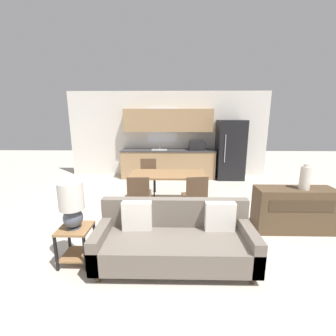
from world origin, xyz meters
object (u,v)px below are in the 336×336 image
at_px(table_lamp, 72,203).
at_px(vase, 305,178).
at_px(dining_chair_near_right, 195,195).
at_px(dining_table, 168,176).
at_px(couch, 175,239).
at_px(credenza, 293,210).
at_px(dining_chair_far_left, 148,174).
at_px(dining_chair_near_left, 139,195).
at_px(refrigerator, 230,150).
at_px(side_table, 76,239).

height_order(table_lamp, vase, vase).
height_order(table_lamp, dining_chair_near_right, table_lamp).
xyz_separation_m(dining_table, table_lamp, (-1.18, -2.05, 0.19)).
bearing_deg(dining_table, couch, -86.11).
relative_size(credenza, dining_chair_far_left, 1.47).
bearing_deg(dining_chair_near_left, refrigerator, -130.21).
xyz_separation_m(couch, vase, (2.13, 0.85, 0.63)).
xyz_separation_m(couch, dining_chair_far_left, (-0.65, 2.75, 0.17)).
xyz_separation_m(dining_table, credenza, (2.16, -1.10, -0.28)).
height_order(refrigerator, side_table, refrigerator).
relative_size(refrigerator, side_table, 3.57).
height_order(dining_chair_far_left, dining_chair_near_right, same).
bearing_deg(side_table, dining_chair_near_right, 37.26).
bearing_deg(refrigerator, table_lamp, -125.48).
bearing_deg(dining_chair_far_left, refrigerator, 31.93).
xyz_separation_m(couch, side_table, (-1.31, -0.05, 0.01)).
height_order(vase, dining_chair_far_left, vase).
xyz_separation_m(refrigerator, dining_chair_near_right, (-1.37, -2.99, -0.41)).
distance_m(dining_table, side_table, 2.37).
xyz_separation_m(credenza, dining_chair_far_left, (-2.68, 1.86, 0.12)).
xyz_separation_m(table_lamp, vase, (3.44, 0.92, 0.10)).
distance_m(dining_table, dining_chair_near_right, 0.92).
xyz_separation_m(vase, dining_chair_near_left, (-2.78, 0.36, -0.46)).
distance_m(dining_table, vase, 2.55).
distance_m(table_lamp, credenza, 3.50).
height_order(couch, dining_chair_far_left, dining_chair_far_left).
bearing_deg(refrigerator, dining_chair_far_left, -148.12).
bearing_deg(refrigerator, vase, -83.76).
xyz_separation_m(dining_table, couch, (0.13, -1.98, -0.34)).
xyz_separation_m(table_lamp, credenza, (3.34, 0.95, -0.48)).
height_order(dining_table, side_table, dining_table).
height_order(table_lamp, dining_chair_near_left, table_lamp).
bearing_deg(dining_table, credenza, -26.92).
height_order(dining_table, table_lamp, table_lamp).
bearing_deg(vase, table_lamp, -165.09).
bearing_deg(dining_chair_near_left, credenza, 171.24).
xyz_separation_m(couch, table_lamp, (-1.31, -0.06, 0.53)).
bearing_deg(vase, couch, -158.17).
bearing_deg(dining_chair_near_right, dining_chair_near_left, -6.49).
bearing_deg(refrigerator, dining_chair_near_right, -114.52).
xyz_separation_m(side_table, vase, (3.44, 0.90, 0.62)).
relative_size(table_lamp, dining_chair_far_left, 0.71).
bearing_deg(side_table, dining_chair_near_left, 62.19).
bearing_deg(table_lamp, credenza, 15.87).
bearing_deg(table_lamp, refrigerator, 54.52).
height_order(refrigerator, dining_chair_far_left, refrigerator).
xyz_separation_m(vase, dining_chair_near_right, (-1.74, 0.40, -0.46)).
xyz_separation_m(refrigerator, dining_table, (-1.89, -2.26, -0.25)).
bearing_deg(dining_chair_near_right, vase, 158.72).
bearing_deg(dining_chair_near_right, dining_table, -62.86).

